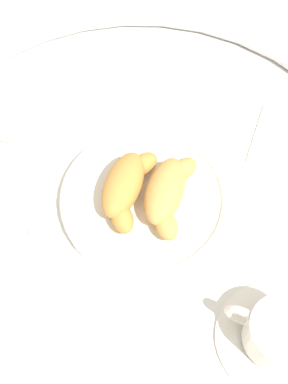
{
  "coord_description": "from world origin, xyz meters",
  "views": [
    {
      "loc": [
        0.31,
        -0.02,
        0.59
      ],
      "look_at": [
        0.0,
        0.01,
        0.03
      ],
      "focal_mm": 45.15,
      "sensor_mm": 36.0,
      "label": 1
    }
  ],
  "objects_px": {
    "croissant_small": "(167,192)",
    "juice_glass_left": "(0,252)",
    "croissant_large": "(126,186)",
    "coffee_cup_near": "(6,113)",
    "pastry_plate": "(144,199)",
    "coffee_cup_far": "(276,334)"
  },
  "relations": [
    {
      "from": "pastry_plate",
      "to": "croissant_small",
      "type": "height_order",
      "value": "croissant_small"
    },
    {
      "from": "coffee_cup_near",
      "to": "coffee_cup_far",
      "type": "bearing_deg",
      "value": 43.27
    },
    {
      "from": "coffee_cup_near",
      "to": "coffee_cup_far",
      "type": "relative_size",
      "value": 1.0
    },
    {
      "from": "croissant_small",
      "to": "juice_glass_left",
      "type": "bearing_deg",
      "value": -65.44
    },
    {
      "from": "pastry_plate",
      "to": "juice_glass_left",
      "type": "bearing_deg",
      "value": -59.59
    },
    {
      "from": "pastry_plate",
      "to": "juice_glass_left",
      "type": "xyz_separation_m",
      "value": [
        0.1,
        -0.17,
        0.08
      ]
    },
    {
      "from": "juice_glass_left",
      "to": "coffee_cup_near",
      "type": "bearing_deg",
      "value": -174.37
    },
    {
      "from": "pastry_plate",
      "to": "coffee_cup_near",
      "type": "distance_m",
      "value": 0.24
    },
    {
      "from": "croissant_large",
      "to": "croissant_small",
      "type": "xyz_separation_m",
      "value": [
        0.01,
        0.05,
        0.0
      ]
    },
    {
      "from": "juice_glass_left",
      "to": "croissant_small",
      "type": "bearing_deg",
      "value": 114.56
    },
    {
      "from": "pastry_plate",
      "to": "coffee_cup_far",
      "type": "bearing_deg",
      "value": 34.64
    },
    {
      "from": "coffee_cup_far",
      "to": "juice_glass_left",
      "type": "distance_m",
      "value": 0.32
    },
    {
      "from": "croissant_small",
      "to": "coffee_cup_far",
      "type": "relative_size",
      "value": 0.94
    },
    {
      "from": "pastry_plate",
      "to": "coffee_cup_far",
      "type": "height_order",
      "value": "coffee_cup_far"
    },
    {
      "from": "croissant_large",
      "to": "coffee_cup_far",
      "type": "bearing_deg",
      "value": 38.3
    },
    {
      "from": "coffee_cup_near",
      "to": "coffee_cup_far",
      "type": "height_order",
      "value": "same"
    },
    {
      "from": "pastry_plate",
      "to": "croissant_large",
      "type": "relative_size",
      "value": 1.8
    },
    {
      "from": "coffee_cup_near",
      "to": "croissant_large",
      "type": "bearing_deg",
      "value": 49.07
    },
    {
      "from": "pastry_plate",
      "to": "coffee_cup_far",
      "type": "distance_m",
      "value": 0.24
    },
    {
      "from": "croissant_large",
      "to": "juice_glass_left",
      "type": "xyz_separation_m",
      "value": [
        0.1,
        -0.14,
        0.06
      ]
    },
    {
      "from": "croissant_small",
      "to": "coffee_cup_far",
      "type": "height_order",
      "value": "croissant_small"
    },
    {
      "from": "croissant_large",
      "to": "juice_glass_left",
      "type": "distance_m",
      "value": 0.18
    }
  ]
}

